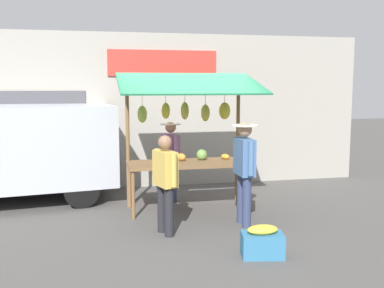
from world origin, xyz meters
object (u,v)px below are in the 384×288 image
market_stall (189,125)px  shopper_in_striped_shirt (244,165)px  vendor_with_sunhat (171,155)px  shopper_with_ponytail (165,179)px  produce_crate_near (262,242)px

market_stall → shopper_in_striped_shirt: 1.44m
shopper_in_striped_shirt → vendor_with_sunhat: bearing=25.5°
shopper_with_ponytail → shopper_in_striped_shirt: (-1.32, -0.20, 0.13)m
produce_crate_near → market_stall: bearing=-79.7°
shopper_with_ponytail → produce_crate_near: bearing=-154.1°
produce_crate_near → shopper_with_ponytail: bearing=-47.1°
shopper_in_striped_shirt → shopper_with_ponytail: bearing=98.3°
vendor_with_sunhat → produce_crate_near: (-0.68, 3.24, -0.71)m
market_stall → vendor_with_sunhat: size_ratio=1.61×
market_stall → shopper_in_striped_shirt: size_ratio=1.49×
market_stall → vendor_with_sunhat: bearing=-72.4°
shopper_with_ponytail → produce_crate_near: shopper_with_ponytail is taller
shopper_in_striped_shirt → produce_crate_near: (0.21, 1.39, -0.80)m
produce_crate_near → vendor_with_sunhat: bearing=-78.1°
shopper_with_ponytail → shopper_in_striped_shirt: 1.34m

